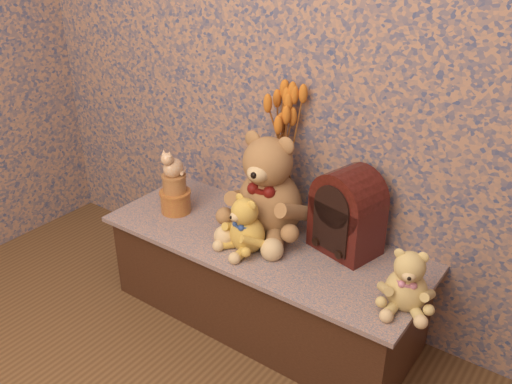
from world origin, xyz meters
TOP-DOWN VIEW (x-y plane):
  - display_shelf at (0.00, 1.24)m, footprint 1.38×0.54m
  - teddy_large at (-0.03, 1.32)m, footprint 0.43×0.49m
  - teddy_medium at (-0.01, 1.15)m, footprint 0.26×0.28m
  - teddy_small at (0.64, 1.17)m, footprint 0.26×0.28m
  - cathedral_radio at (0.31, 1.37)m, footprint 0.29×0.24m
  - ceramic_vase at (-0.03, 1.42)m, footprint 0.12×0.12m
  - dried_stalks at (-0.03, 1.42)m, footprint 0.26×0.26m
  - biscuit_tin_lower at (-0.46, 1.21)m, footprint 0.14×0.14m
  - biscuit_tin_upper at (-0.46, 1.21)m, footprint 0.13×0.13m
  - cat_figurine at (-0.46, 1.21)m, footprint 0.10×0.11m

SIDE VIEW (x-z plane):
  - display_shelf at x=0.00m, z-range 0.00..0.41m
  - biscuit_tin_lower at x=-0.46m, z-range 0.41..0.50m
  - ceramic_vase at x=-0.03m, z-range 0.41..0.58m
  - teddy_small at x=0.64m, z-range 0.41..0.65m
  - teddy_medium at x=-0.01m, z-range 0.41..0.65m
  - biscuit_tin_upper at x=-0.46m, z-range 0.50..0.58m
  - cathedral_radio at x=0.31m, z-range 0.41..0.75m
  - teddy_large at x=-0.03m, z-range 0.41..0.87m
  - cat_figurine at x=-0.46m, z-range 0.58..0.71m
  - dried_stalks at x=-0.03m, z-range 0.58..0.99m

